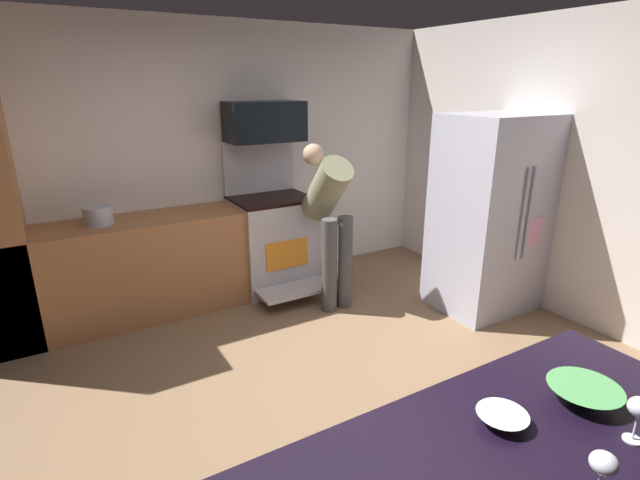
# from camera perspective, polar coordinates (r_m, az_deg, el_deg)

# --- Properties ---
(ground_plane) EXTENTS (5.20, 4.80, 0.02)m
(ground_plane) POSITION_cam_1_polar(r_m,az_deg,el_deg) (3.35, 1.31, -19.23)
(ground_plane) COLOR #816346
(wall_back) EXTENTS (5.20, 0.12, 2.60)m
(wall_back) POSITION_cam_1_polar(r_m,az_deg,el_deg) (4.85, -13.37, 9.24)
(wall_back) COLOR silver
(wall_back) RESTS_ON ground
(wall_right) EXTENTS (0.12, 4.80, 2.60)m
(wall_right) POSITION_cam_1_polar(r_m,az_deg,el_deg) (4.59, 29.78, 6.82)
(wall_right) COLOR silver
(wall_right) RESTS_ON ground
(lower_cabinet_run) EXTENTS (2.40, 0.60, 0.90)m
(lower_cabinet_run) POSITION_cam_1_polar(r_m,az_deg,el_deg) (4.54, -22.05, -3.39)
(lower_cabinet_run) COLOR #A66A40
(lower_cabinet_run) RESTS_ON ground
(oven_range) EXTENTS (0.76, 0.97, 1.48)m
(oven_range) POSITION_cam_1_polar(r_m,az_deg,el_deg) (4.87, -5.72, 0.06)
(oven_range) COLOR #BCB5BB
(oven_range) RESTS_ON ground
(microwave) EXTENTS (0.74, 0.38, 0.38)m
(microwave) POSITION_cam_1_polar(r_m,az_deg,el_deg) (4.72, -6.67, 13.94)
(microwave) COLOR black
(microwave) RESTS_ON oven_range
(refrigerator) EXTENTS (0.90, 0.74, 1.78)m
(refrigerator) POSITION_cam_1_polar(r_m,az_deg,el_deg) (4.58, 19.70, 2.87)
(refrigerator) COLOR #B4B4C8
(refrigerator) RESTS_ON ground
(person_cook) EXTENTS (0.31, 0.65, 1.49)m
(person_cook) POSITION_cam_1_polar(r_m,az_deg,el_deg) (4.36, 1.12, 3.21)
(person_cook) COLOR #484848
(person_cook) RESTS_ON ground
(mixing_bowl_large) EXTENTS (0.27, 0.27, 0.06)m
(mixing_bowl_large) POSITION_cam_1_polar(r_m,az_deg,el_deg) (2.10, 29.08, -15.81)
(mixing_bowl_large) COLOR #529C56
(mixing_bowl_large) RESTS_ON counter_island
(mixing_bowl_prep) EXTENTS (0.18, 0.18, 0.04)m
(mixing_bowl_prep) POSITION_cam_1_polar(r_m,az_deg,el_deg) (1.88, 20.98, -19.36)
(mixing_bowl_prep) COLOR white
(mixing_bowl_prep) RESTS_ON counter_island
(wine_glass_near) EXTENTS (0.08, 0.08, 0.15)m
(wine_glass_near) POSITION_cam_1_polar(r_m,az_deg,el_deg) (1.67, 30.87, -22.18)
(wine_glass_near) COLOR silver
(wine_glass_near) RESTS_ON counter_island
(wine_glass_mid) EXTENTS (0.08, 0.08, 0.17)m
(wine_glass_mid) POSITION_cam_1_polar(r_m,az_deg,el_deg) (1.94, 34.00, -16.50)
(wine_glass_mid) COLOR silver
(wine_glass_mid) RESTS_ON counter_island
(stock_pot) EXTENTS (0.23, 0.23, 0.16)m
(stock_pot) POSITION_cam_1_polar(r_m,az_deg,el_deg) (4.37, -25.08, 2.69)
(stock_pot) COLOR #B4BAC7
(stock_pot) RESTS_ON lower_cabinet_run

